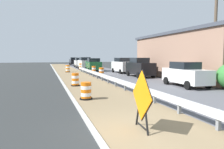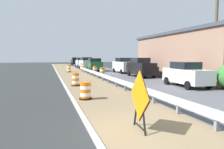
# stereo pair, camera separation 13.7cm
# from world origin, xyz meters

# --- Properties ---
(ground_plane) EXTENTS (160.00, 160.00, 0.00)m
(ground_plane) POSITION_xyz_m (0.00, 0.00, 0.00)
(ground_plane) COLOR #2B2D2D
(median_dirt_strip) EXTENTS (3.94, 120.00, 0.01)m
(median_dirt_strip) POSITION_xyz_m (0.77, 0.00, 0.00)
(median_dirt_strip) COLOR #7F6B4C
(median_dirt_strip) RESTS_ON ground
(curb_near_edge) EXTENTS (0.20, 120.00, 0.11)m
(curb_near_edge) POSITION_xyz_m (-1.30, 0.00, 0.00)
(curb_near_edge) COLOR #ADADA8
(curb_near_edge) RESTS_ON ground
(guardrail_median) EXTENTS (0.18, 49.65, 0.71)m
(guardrail_median) POSITION_xyz_m (2.50, 2.24, 0.52)
(guardrail_median) COLOR silver
(guardrail_median) RESTS_ON ground
(warning_sign_diamond) EXTENTS (0.16, 1.70, 1.99)m
(warning_sign_diamond) POSITION_xyz_m (0.23, -0.04, 1.06)
(warning_sign_diamond) COLOR black
(warning_sign_diamond) RESTS_ON ground
(traffic_barrel_nearest) EXTENTS (0.72, 0.72, 0.96)m
(traffic_barrel_nearest) POSITION_xyz_m (-0.59, 5.30, 0.43)
(traffic_barrel_nearest) COLOR orange
(traffic_barrel_nearest) RESTS_ON ground
(traffic_barrel_close) EXTENTS (0.71, 0.71, 1.05)m
(traffic_barrel_close) POSITION_xyz_m (-0.44, 10.79, 0.47)
(traffic_barrel_close) COLOR orange
(traffic_barrel_close) RESTS_ON ground
(traffic_barrel_mid) EXTENTS (0.71, 0.71, 1.06)m
(traffic_barrel_mid) POSITION_xyz_m (3.60, 17.79, 0.48)
(traffic_barrel_mid) COLOR orange
(traffic_barrel_mid) RESTS_ON ground
(traffic_barrel_far) EXTENTS (0.63, 0.63, 1.09)m
(traffic_barrel_far) POSITION_xyz_m (3.44, 21.20, 0.49)
(traffic_barrel_far) COLOR orange
(traffic_barrel_far) RESTS_ON ground
(traffic_barrel_farther) EXTENTS (0.74, 0.74, 1.09)m
(traffic_barrel_farther) POSITION_xyz_m (0.46, 25.76, 0.50)
(traffic_barrel_farther) COLOR orange
(traffic_barrel_farther) RESTS_ON ground
(traffic_barrel_farthest) EXTENTS (0.72, 0.72, 1.12)m
(traffic_barrel_farthest) POSITION_xyz_m (3.28, 31.24, 0.51)
(traffic_barrel_farthest) COLOR orange
(traffic_barrel_farthest) RESTS_ON ground
(car_lead_near_lane) EXTENTS (2.17, 4.29, 2.08)m
(car_lead_near_lane) POSITION_xyz_m (4.36, 39.17, 1.04)
(car_lead_near_lane) COLOR silver
(car_lead_near_lane) RESTS_ON ground
(car_trailing_near_lane) EXTENTS (2.09, 4.70, 2.23)m
(car_trailing_near_lane) POSITION_xyz_m (7.81, 16.13, 1.11)
(car_trailing_near_lane) COLOR black
(car_trailing_near_lane) RESTS_ON ground
(car_lead_far_lane) EXTENTS (2.22, 4.74, 2.22)m
(car_lead_far_lane) POSITION_xyz_m (4.31, 32.80, 1.11)
(car_lead_far_lane) COLOR silver
(car_lead_far_lane) RESTS_ON ground
(car_mid_far_lane) EXTENTS (2.28, 4.55, 2.19)m
(car_mid_far_lane) POSITION_xyz_m (7.91, 22.09, 1.09)
(car_mid_far_lane) COLOR silver
(car_mid_far_lane) RESTS_ON ground
(car_trailing_far_lane) EXTENTS (2.12, 4.23, 2.09)m
(car_trailing_far_lane) POSITION_xyz_m (4.52, 50.63, 1.04)
(car_trailing_far_lane) COLOR black
(car_trailing_far_lane) RESTS_ON ground
(car_distant_a) EXTENTS (2.08, 4.48, 1.96)m
(car_distant_a) POSITION_xyz_m (7.92, 7.87, 0.98)
(car_distant_a) COLOR silver
(car_distant_a) RESTS_ON ground
(car_distant_b) EXTENTS (2.29, 4.49, 2.08)m
(car_distant_b) POSITION_xyz_m (4.69, 27.07, 1.04)
(car_distant_b) COLOR #195128
(car_distant_b) RESTS_ON ground
(roadside_shop_near) EXTENTS (9.04, 15.65, 4.98)m
(roadside_shop_near) POSITION_xyz_m (14.04, 13.55, 2.50)
(roadside_shop_near) COLOR #93705B
(roadside_shop_near) RESTS_ON ground
(utility_pole_near) EXTENTS (0.24, 1.80, 8.24)m
(utility_pole_near) POSITION_xyz_m (10.62, 7.85, 4.28)
(utility_pole_near) COLOR brown
(utility_pole_near) RESTS_ON ground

